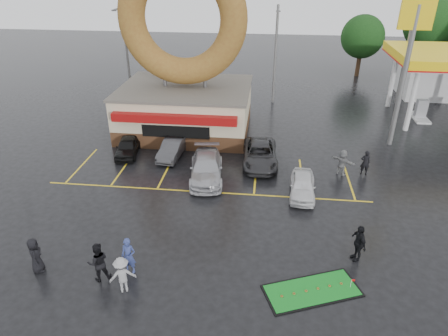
# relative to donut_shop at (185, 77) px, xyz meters

# --- Properties ---
(ground) EXTENTS (120.00, 120.00, 0.00)m
(ground) POSITION_rel_donut_shop_xyz_m (3.00, -12.97, -4.46)
(ground) COLOR black
(ground) RESTS_ON ground
(donut_shop) EXTENTS (10.20, 8.70, 13.50)m
(donut_shop) POSITION_rel_donut_shop_xyz_m (0.00, 0.00, 0.00)
(donut_shop) COLOR #472B19
(donut_shop) RESTS_ON ground
(shell_sign) EXTENTS (2.20, 0.36, 10.60)m
(shell_sign) POSITION_rel_donut_shop_xyz_m (16.00, -0.97, 2.91)
(shell_sign) COLOR slate
(shell_sign) RESTS_ON ground
(streetlight_left) EXTENTS (0.40, 2.21, 9.00)m
(streetlight_left) POSITION_rel_donut_shop_xyz_m (-7.00, 6.95, 0.32)
(streetlight_left) COLOR slate
(streetlight_left) RESTS_ON ground
(streetlight_mid) EXTENTS (0.40, 2.21, 9.00)m
(streetlight_mid) POSITION_rel_donut_shop_xyz_m (7.00, 7.95, 0.32)
(streetlight_mid) COLOR slate
(streetlight_mid) RESTS_ON ground
(streetlight_right) EXTENTS (0.40, 2.21, 9.00)m
(streetlight_right) POSITION_rel_donut_shop_xyz_m (19.00, 8.95, 0.32)
(streetlight_right) COLOR slate
(streetlight_right) RESTS_ON ground
(tree_far_c) EXTENTS (6.30, 6.30, 9.00)m
(tree_far_c) POSITION_rel_donut_shop_xyz_m (25.00, 21.03, 1.37)
(tree_far_c) COLOR #332114
(tree_far_c) RESTS_ON ground
(tree_far_d) EXTENTS (4.90, 4.90, 7.00)m
(tree_far_d) POSITION_rel_donut_shop_xyz_m (17.00, 19.03, 0.07)
(tree_far_d) COLOR #332114
(tree_far_d) RESTS_ON ground
(car_black) EXTENTS (1.95, 3.83, 1.25)m
(car_black) POSITION_rel_donut_shop_xyz_m (-3.35, -5.00, -3.84)
(car_black) COLOR black
(car_black) RESTS_ON ground
(car_dgrey) EXTENTS (1.66, 3.91, 1.25)m
(car_dgrey) POSITION_rel_donut_shop_xyz_m (-0.05, -4.97, -3.84)
(car_dgrey) COLOR #323235
(car_dgrey) RESTS_ON ground
(car_silver) EXTENTS (2.67, 5.24, 1.46)m
(car_silver) POSITION_rel_donut_shop_xyz_m (2.83, -7.81, -3.74)
(car_silver) COLOR #AAAAAF
(car_silver) RESTS_ON ground
(car_grey) EXTENTS (2.56, 5.12, 1.39)m
(car_grey) POSITION_rel_donut_shop_xyz_m (6.19, -5.36, -3.77)
(car_grey) COLOR #2C2C2E
(car_grey) RESTS_ON ground
(car_white) EXTENTS (1.68, 3.75, 1.25)m
(car_white) POSITION_rel_donut_shop_xyz_m (8.88, -9.18, -3.84)
(car_white) COLOR silver
(car_white) RESTS_ON ground
(person_blue) EXTENTS (0.69, 0.48, 1.81)m
(person_blue) POSITION_rel_donut_shop_xyz_m (0.71, -16.85, -3.56)
(person_blue) COLOR navy
(person_blue) RESTS_ON ground
(person_blackjkt) EXTENTS (1.15, 1.07, 1.91)m
(person_blackjkt) POSITION_rel_donut_shop_xyz_m (-0.46, -17.44, -3.51)
(person_blackjkt) COLOR black
(person_blackjkt) RESTS_ON ground
(person_hoodie) EXTENTS (1.28, 1.03, 1.73)m
(person_hoodie) POSITION_rel_donut_shop_xyz_m (0.81, -18.00, -3.60)
(person_hoodie) COLOR #939396
(person_hoodie) RESTS_ON ground
(person_bystander) EXTENTS (0.85, 1.00, 1.75)m
(person_bystander) POSITION_rel_donut_shop_xyz_m (-3.50, -17.24, -3.59)
(person_bystander) COLOR black
(person_bystander) RESTS_ON ground
(person_cameraman) EXTENTS (0.80, 1.21, 1.90)m
(person_cameraman) POSITION_rel_donut_shop_xyz_m (11.09, -14.78, -3.51)
(person_cameraman) COLOR black
(person_cameraman) RESTS_ON ground
(person_walker_near) EXTENTS (1.59, 1.43, 1.76)m
(person_walker_near) POSITION_rel_donut_shop_xyz_m (11.58, -6.32, -3.59)
(person_walker_near) COLOR gray
(person_walker_near) RESTS_ON ground
(person_walker_far) EXTENTS (0.62, 0.41, 1.70)m
(person_walker_far) POSITION_rel_donut_shop_xyz_m (13.08, -6.12, -3.62)
(person_walker_far) COLOR black
(person_walker_far) RESTS_ON ground
(dumpster) EXTENTS (2.05, 1.62, 1.30)m
(dumpster) POSITION_rel_donut_shop_xyz_m (-4.55, -0.28, -3.81)
(dumpster) COLOR #183E18
(dumpster) RESTS_ON ground
(putting_green) EXTENTS (4.47, 3.17, 0.52)m
(putting_green) POSITION_rel_donut_shop_xyz_m (8.87, -17.14, -4.43)
(putting_green) COLOR black
(putting_green) RESTS_ON ground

